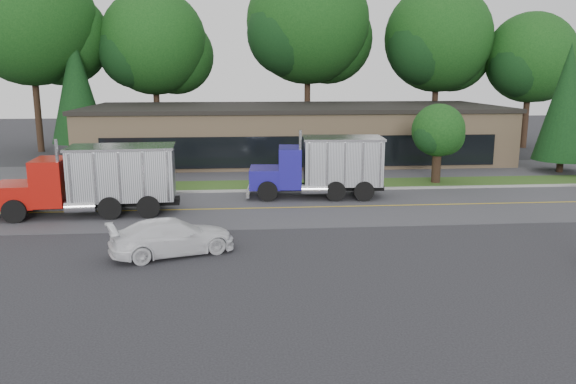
{
  "coord_description": "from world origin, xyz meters",
  "views": [
    {
      "loc": [
        -2.32,
        -19.15,
        6.85
      ],
      "look_at": [
        -0.32,
        4.51,
        1.8
      ],
      "focal_mm": 35.0,
      "sensor_mm": 36.0,
      "label": 1
    }
  ],
  "objects": [
    {
      "name": "ground",
      "position": [
        0.0,
        0.0,
        0.0
      ],
      "size": [
        140.0,
        140.0,
        0.0
      ],
      "primitive_type": "plane",
      "color": "#36363B",
      "rests_on": "ground"
    },
    {
      "name": "road",
      "position": [
        0.0,
        9.0,
        0.0
      ],
      "size": [
        60.0,
        8.0,
        0.02
      ],
      "primitive_type": "cube",
      "color": "#4E4E53",
      "rests_on": "ground"
    },
    {
      "name": "center_line",
      "position": [
        0.0,
        9.0,
        0.0
      ],
      "size": [
        60.0,
        0.12,
        0.01
      ],
      "primitive_type": "cube",
      "color": "gold",
      "rests_on": "ground"
    },
    {
      "name": "curb",
      "position": [
        0.0,
        13.2,
        0.0
      ],
      "size": [
        60.0,
        0.3,
        0.12
      ],
      "primitive_type": "cube",
      "color": "#9E9E99",
      "rests_on": "ground"
    },
    {
      "name": "grass_verge",
      "position": [
        0.0,
        15.0,
        0.0
      ],
      "size": [
        60.0,
        3.4,
        0.03
      ],
      "primitive_type": "cube",
      "color": "#324F1B",
      "rests_on": "ground"
    },
    {
      "name": "far_parking",
      "position": [
        0.0,
        20.0,
        0.0
      ],
      "size": [
        60.0,
        7.0,
        0.02
      ],
      "primitive_type": "cube",
      "color": "#4E4E53",
      "rests_on": "ground"
    },
    {
      "name": "strip_mall",
      "position": [
        2.0,
        26.0,
        2.0
      ],
      "size": [
        32.0,
        12.0,
        4.0
      ],
      "primitive_type": "cube",
      "color": "tan",
      "rests_on": "ground"
    },
    {
      "name": "tree_far_a",
      "position": [
        -19.82,
        32.14,
        10.74
      ],
      "size": [
        11.8,
        11.11,
        16.83
      ],
      "color": "#382619",
      "rests_on": "ground"
    },
    {
      "name": "tree_far_b",
      "position": [
        -9.85,
        34.12,
        9.11
      ],
      "size": [
        10.01,
        9.42,
        14.28
      ],
      "color": "#382619",
      "rests_on": "ground"
    },
    {
      "name": "tree_far_c",
      "position": [
        4.18,
        34.14,
        10.86
      ],
      "size": [
        11.92,
        11.22,
        17.01
      ],
      "color": "#382619",
      "rests_on": "ground"
    },
    {
      "name": "tree_far_d",
      "position": [
        16.16,
        33.13,
        9.51
      ],
      "size": [
        10.44,
        9.83,
        14.89
      ],
      "color": "#382619",
      "rests_on": "ground"
    },
    {
      "name": "tree_far_e",
      "position": [
        24.13,
        31.1,
        7.81
      ],
      "size": [
        8.58,
        8.08,
        12.25
      ],
      "color": "#382619",
      "rests_on": "ground"
    },
    {
      "name": "evergreen_left",
      "position": [
        -16.0,
        30.0,
        5.63
      ],
      "size": [
        4.51,
        4.51,
        10.25
      ],
      "color": "#382619",
      "rests_on": "ground"
    },
    {
      "name": "evergreen_right",
      "position": [
        20.0,
        18.0,
        4.87
      ],
      "size": [
        3.9,
        3.9,
        8.86
      ],
      "color": "#382619",
      "rests_on": "ground"
    },
    {
      "name": "tree_verge",
      "position": [
        10.05,
        15.04,
        3.17
      ],
      "size": [
        3.5,
        3.29,
        4.99
      ],
      "color": "#382619",
      "rests_on": "ground"
    },
    {
      "name": "dump_truck_red",
      "position": [
        -9.3,
        8.47,
        1.81
      ],
      "size": [
        8.76,
        3.17,
        3.36
      ],
      "rotation": [
        0.0,
        0.0,
        3.21
      ],
      "color": "black",
      "rests_on": "ground"
    },
    {
      "name": "dump_truck_blue",
      "position": [
        2.29,
        11.49,
        1.8
      ],
      "size": [
        7.57,
        3.15,
        3.36
      ],
      "rotation": [
        0.0,
        0.0,
        3.07
      ],
      "color": "black",
      "rests_on": "ground"
    },
    {
      "name": "rally_car",
      "position": [
        -5.0,
        1.87,
        0.69
      ],
      "size": [
        5.13,
        3.47,
        1.38
      ],
      "primitive_type": "imported",
      "rotation": [
        0.0,
        0.0,
        1.93
      ],
      "color": "white",
      "rests_on": "ground"
    }
  ]
}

